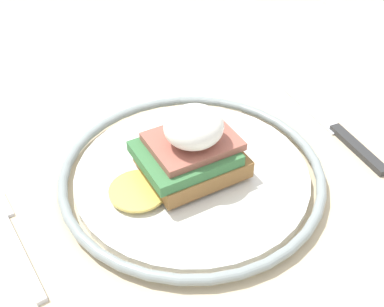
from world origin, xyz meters
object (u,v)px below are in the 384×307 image
Objects in this scene: plate at (192,174)px; fork at (12,239)px; sandwich at (191,148)px; knife at (338,132)px.

fork is (-0.18, 0.01, -0.01)m from plate.
sandwich reaches higher than knife.
sandwich is 0.93× the size of fork.
knife is (0.19, -0.01, -0.04)m from sandwich.
fork is 0.79× the size of knife.
plate is at bearing -2.75° from fork.
knife is (0.18, -0.01, -0.01)m from plate.
plate is 1.43× the size of knife.
plate is 1.97× the size of sandwich.
sandwich reaches higher than plate.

